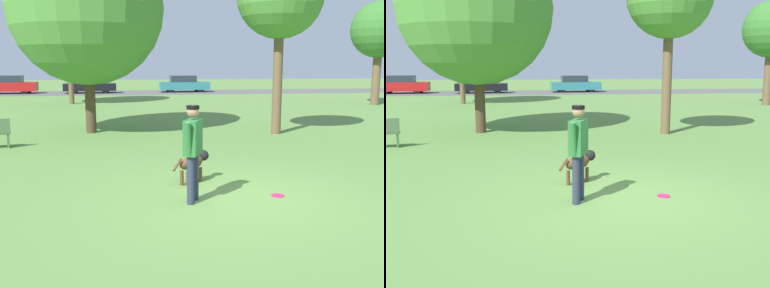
# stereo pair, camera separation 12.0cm
# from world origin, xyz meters

# --- Properties ---
(ground_plane) EXTENTS (120.00, 120.00, 0.00)m
(ground_plane) POSITION_xyz_m (0.00, 0.00, 0.00)
(ground_plane) COLOR #608C42
(far_road_strip) EXTENTS (120.00, 6.00, 0.01)m
(far_road_strip) POSITION_xyz_m (0.00, 29.77, 0.01)
(far_road_strip) COLOR #5B5B59
(far_road_strip) RESTS_ON ground_plane
(person) EXTENTS (0.39, 0.71, 1.66)m
(person) POSITION_xyz_m (-0.73, -0.06, 0.99)
(person) COLOR #2D334C
(person) RESTS_ON ground_plane
(dog) EXTENTS (0.87, 0.89, 0.60)m
(dog) POSITION_xyz_m (-0.54, 1.19, 0.41)
(dog) COLOR brown
(dog) RESTS_ON ground_plane
(frisbee) EXTENTS (0.24, 0.24, 0.02)m
(frisbee) POSITION_xyz_m (0.82, 0.05, 0.01)
(frisbee) COLOR #E52366
(frisbee) RESTS_ON ground_plane
(tree_far_left) EXTENTS (4.74, 4.74, 6.83)m
(tree_far_left) POSITION_xyz_m (-4.97, 19.81, 4.45)
(tree_far_left) COLOR brown
(tree_far_left) RESTS_ON ground_plane
(tree_near_left) EXTENTS (5.09, 5.09, 6.71)m
(tree_near_left) POSITION_xyz_m (-3.02, 8.21, 4.15)
(tree_near_left) COLOR #4C3826
(tree_near_left) RESTS_ON ground_plane
(parked_car_red) EXTENTS (4.02, 1.72, 1.42)m
(parked_car_red) POSITION_xyz_m (-10.80, 29.80, 0.69)
(parked_car_red) COLOR red
(parked_car_red) RESTS_ON ground_plane
(parked_car_black) EXTENTS (4.15, 1.78, 1.22)m
(parked_car_black) POSITION_xyz_m (-4.65, 29.55, 0.61)
(parked_car_black) COLOR black
(parked_car_black) RESTS_ON ground_plane
(parked_car_teal) EXTENTS (4.09, 1.80, 1.36)m
(parked_car_teal) POSITION_xyz_m (3.00, 29.93, 0.67)
(parked_car_teal) COLOR teal
(parked_car_teal) RESTS_ON ground_plane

